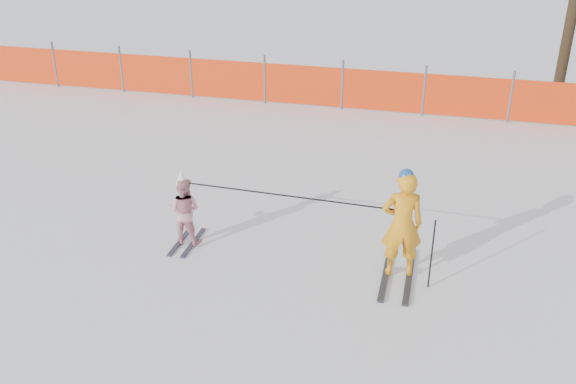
# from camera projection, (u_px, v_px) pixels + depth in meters

# --- Properties ---
(ground) EXTENTS (120.00, 120.00, 0.00)m
(ground) POSITION_uv_depth(u_px,v_px,m) (280.00, 266.00, 9.65)
(ground) COLOR white
(ground) RESTS_ON ground
(adult) EXTENTS (0.67, 1.50, 1.71)m
(adult) POSITION_uv_depth(u_px,v_px,m) (402.00, 225.00, 9.05)
(adult) COLOR black
(adult) RESTS_ON ground
(child) EXTENTS (0.55, 0.93, 1.29)m
(child) POSITION_uv_depth(u_px,v_px,m) (184.00, 210.00, 10.00)
(child) COLOR black
(child) RESTS_ON ground
(ski_poles) EXTENTS (3.70, 0.35, 1.09)m
(ski_poles) POSITION_uv_depth(u_px,v_px,m) (324.00, 210.00, 9.25)
(ski_poles) COLOR black
(ski_poles) RESTS_ON ground
(safety_fence) EXTENTS (15.79, 0.06, 1.25)m
(safety_fence) POSITION_uv_depth(u_px,v_px,m) (257.00, 82.00, 16.40)
(safety_fence) COLOR #595960
(safety_fence) RESTS_ON ground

